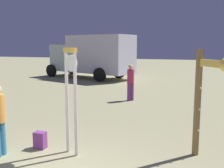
# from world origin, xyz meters

# --- Properties ---
(standing_clock) EXTENTS (0.38, 0.24, 2.32)m
(standing_clock) POSITION_xyz_m (-0.20, 1.76, 1.38)
(standing_clock) COLOR silver
(standing_clock) RESTS_ON ground_plane
(arrow_sign) EXTENTS (0.73, 0.96, 2.29)m
(arrow_sign) POSITION_xyz_m (2.58, 2.24, 1.56)
(arrow_sign) COLOR olive
(arrow_sign) RESTS_ON ground_plane
(backpack) EXTENTS (0.27, 0.23, 0.39)m
(backpack) POSITION_xyz_m (-1.04, 1.80, 0.19)
(backpack) COLOR #813989
(backpack) RESTS_ON ground_plane
(person_distant) EXTENTS (0.30, 0.30, 1.55)m
(person_distant) POSITION_xyz_m (-0.30, 7.54, 0.86)
(person_distant) COLOR #80338B
(person_distant) RESTS_ON ground_plane
(box_truck_near) EXTENTS (6.97, 4.26, 3.03)m
(box_truck_near) POSITION_xyz_m (-4.69, 14.10, 1.64)
(box_truck_near) COLOR silver
(box_truck_near) RESTS_ON ground_plane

